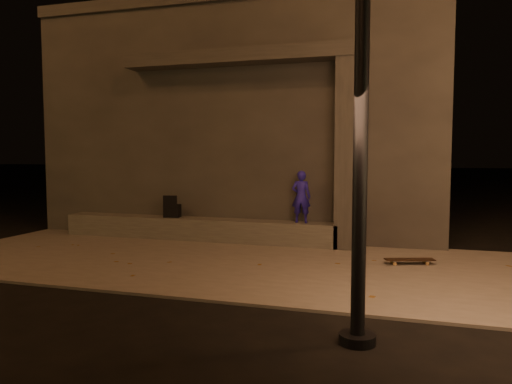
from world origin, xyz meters
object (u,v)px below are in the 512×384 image
(column, at_px, (351,154))
(backpack, at_px, (172,210))
(skateboarder, at_px, (301,197))
(skateboard, at_px, (410,260))

(column, height_order, backpack, column)
(skateboarder, height_order, backpack, skateboarder)
(skateboard, bearing_deg, column, 115.77)
(column, distance_m, backpack, 3.95)
(skateboarder, xyz_separation_m, skateboard, (2.06, -1.14, -0.89))
(skateboarder, bearing_deg, backpack, -2.99)
(backpack, relative_size, skateboard, 0.57)
(column, distance_m, skateboarder, 1.27)
(skateboarder, bearing_deg, skateboard, 148.04)
(skateboard, bearing_deg, backpack, 148.47)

